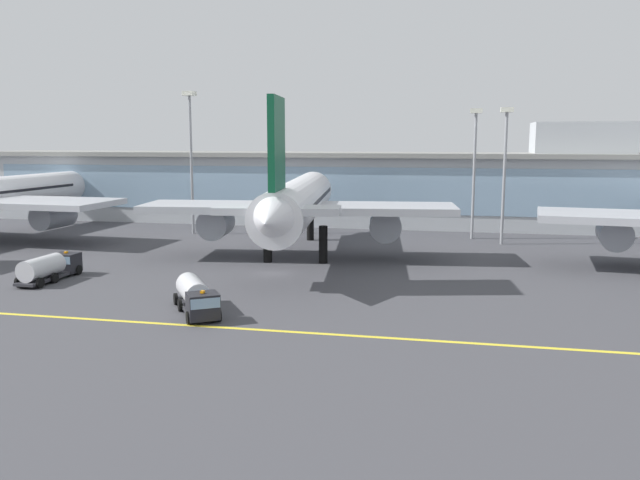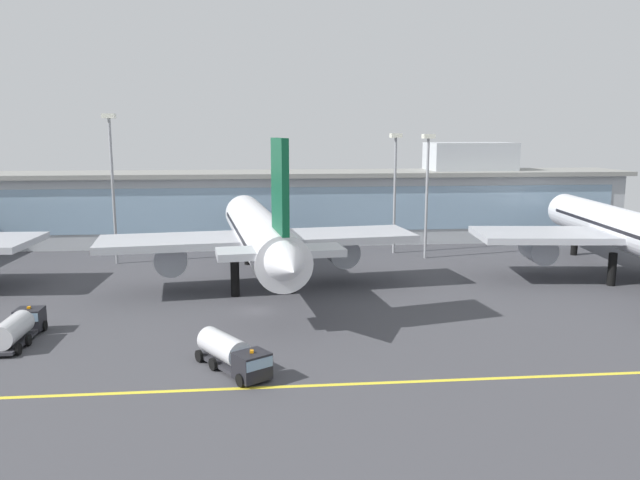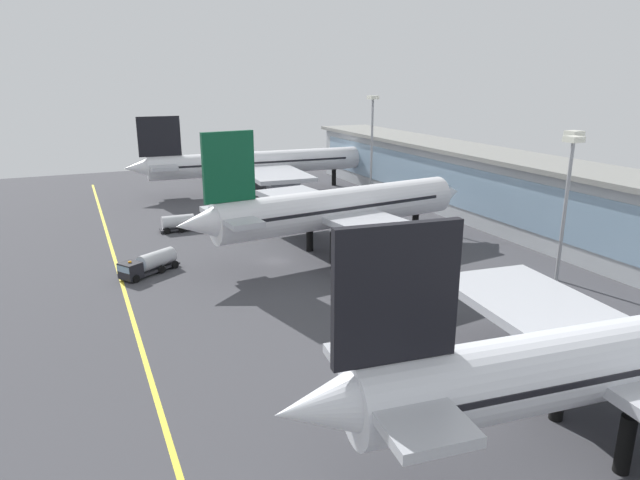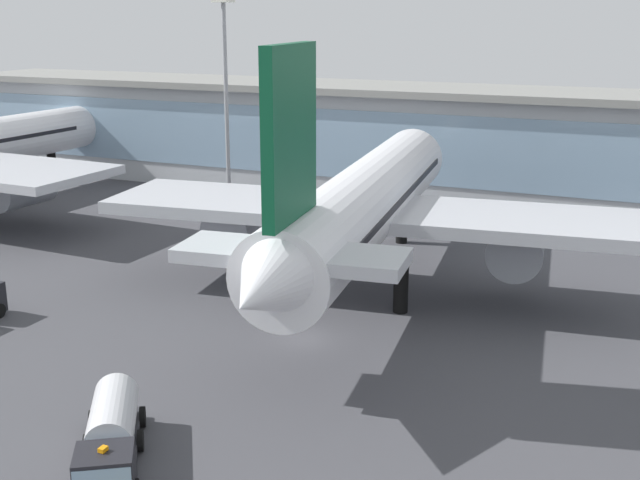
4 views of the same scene
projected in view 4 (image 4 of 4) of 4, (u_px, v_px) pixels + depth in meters
name	position (u px, v px, depth m)	size (l,w,h in m)	color
ground_plane	(305.00, 339.00, 54.53)	(191.06, 191.06, 0.00)	#424247
terminal_building	(484.00, 143.00, 92.10)	(139.47, 14.00, 18.27)	#ADB2B7
airliner_near_right	(364.00, 205.00, 61.23)	(41.32, 50.11, 19.73)	black
fuel_tanker_truck	(110.00, 438.00, 38.80)	(6.98, 8.90, 2.90)	black
apron_light_mast_east	(225.00, 75.00, 83.59)	(1.80, 1.80, 23.00)	gray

